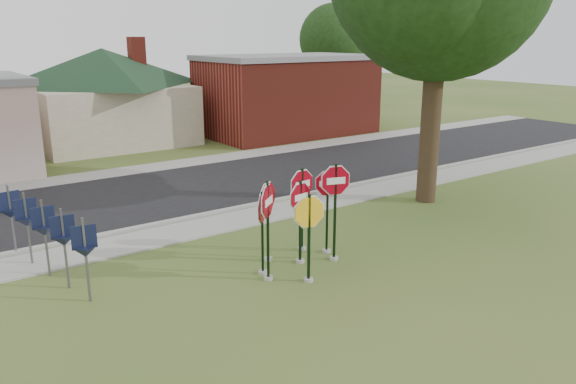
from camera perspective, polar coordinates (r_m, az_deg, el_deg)
ground at (r=13.88m, az=4.21°, el=-9.34°), size 120.00×120.00×0.00m
sidewalk_near at (r=18.11m, az=-7.01°, el=-3.24°), size 60.00×1.60×0.06m
road at (r=22.01m, az=-12.69°, el=-0.14°), size 60.00×7.00×0.04m
sidewalk_far at (r=25.91m, az=-16.47°, el=1.97°), size 60.00×1.60×0.06m
curb at (r=18.94m, az=-8.48°, el=-2.33°), size 60.00×0.20×0.14m
stop_sign_center at (r=14.62m, az=1.27°, el=-1.97°), size 1.03×0.24×2.35m
stop_sign_yellow at (r=13.48m, az=2.15°, el=-3.52°), size 1.09×0.24×2.35m
stop_sign_left at (r=13.52m, az=-2.07°, el=-2.55°), size 0.92×0.72×2.60m
stop_sign_right at (r=14.76m, az=4.82°, el=-0.56°), size 1.07×0.36×2.77m
stop_sign_back_right at (r=15.47m, az=1.43°, el=-0.58°), size 1.11×0.24×2.48m
stop_sign_back_left at (r=14.75m, az=-2.09°, el=-1.82°), size 1.01×0.57×2.34m
stop_sign_far_right at (r=15.33m, az=4.03°, el=-0.91°), size 0.65×0.75×2.46m
stop_sign_far_left at (r=13.95m, az=-2.63°, el=-3.13°), size 0.77×0.72×2.26m
route_sign_row at (r=15.09m, az=-23.51°, el=-3.57°), size 1.43×4.63×2.00m
building_house at (r=33.27m, az=-18.23°, el=11.04°), size 11.60×11.60×6.20m
building_brick at (r=34.74m, az=-0.09°, el=9.90°), size 10.20×6.20×4.75m
bg_tree_right at (r=46.65m, az=4.70°, el=15.20°), size 5.60×5.60×8.40m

